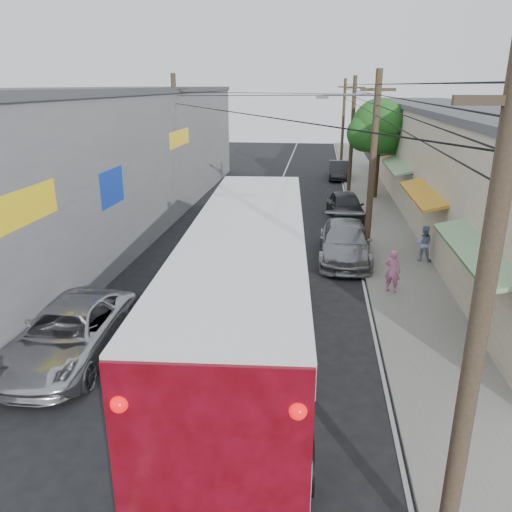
{
  "coord_description": "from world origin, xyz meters",
  "views": [
    {
      "loc": [
        2.96,
        -8.39,
        7.37
      ],
      "look_at": [
        0.99,
        7.34,
        1.92
      ],
      "focal_mm": 35.0,
      "sensor_mm": 36.0,
      "label": 1
    }
  ],
  "objects_px": {
    "parked_suv": "(345,242)",
    "pedestrian_near": "(393,271)",
    "parked_car_far": "(338,170)",
    "parked_car_mid": "(346,206)",
    "pedestrian_far": "(424,243)",
    "coach_bus": "(249,289)",
    "jeepney": "(70,334)"
  },
  "relations": [
    {
      "from": "jeepney",
      "to": "parked_suv",
      "type": "relative_size",
      "value": 0.99
    },
    {
      "from": "parked_suv",
      "to": "parked_car_mid",
      "type": "xyz_separation_m",
      "value": [
        0.34,
        7.05,
        -0.01
      ]
    },
    {
      "from": "coach_bus",
      "to": "jeepney",
      "type": "relative_size",
      "value": 2.57
    },
    {
      "from": "coach_bus",
      "to": "pedestrian_near",
      "type": "relative_size",
      "value": 8.73
    },
    {
      "from": "coach_bus",
      "to": "parked_car_mid",
      "type": "bearing_deg",
      "value": 74.4
    },
    {
      "from": "parked_car_far",
      "to": "pedestrian_far",
      "type": "bearing_deg",
      "value": -81.13
    },
    {
      "from": "parked_suv",
      "to": "parked_car_far",
      "type": "distance_m",
      "value": 20.35
    },
    {
      "from": "parked_car_mid",
      "to": "pedestrian_near",
      "type": "xyz_separation_m",
      "value": [
        1.21,
        -10.87,
        0.14
      ]
    },
    {
      "from": "parked_car_mid",
      "to": "pedestrian_far",
      "type": "distance_m",
      "value": 7.79
    },
    {
      "from": "parked_car_mid",
      "to": "parked_car_far",
      "type": "distance_m",
      "value": 13.29
    },
    {
      "from": "jeepney",
      "to": "pedestrian_near",
      "type": "bearing_deg",
      "value": 29.52
    },
    {
      "from": "parked_suv",
      "to": "parked_car_far",
      "type": "bearing_deg",
      "value": 90.18
    },
    {
      "from": "pedestrian_near",
      "to": "coach_bus",
      "type": "bearing_deg",
      "value": 72.36
    },
    {
      "from": "parked_car_far",
      "to": "pedestrian_far",
      "type": "xyz_separation_m",
      "value": [
        3.0,
        -20.47,
        0.18
      ]
    },
    {
      "from": "jeepney",
      "to": "parked_suv",
      "type": "xyz_separation_m",
      "value": [
        8.06,
        9.6,
        0.04
      ]
    },
    {
      "from": "coach_bus",
      "to": "pedestrian_near",
      "type": "xyz_separation_m",
      "value": [
        4.62,
        5.07,
        -1.15
      ]
    },
    {
      "from": "parked_car_mid",
      "to": "parked_car_far",
      "type": "bearing_deg",
      "value": 83.86
    },
    {
      "from": "pedestrian_near",
      "to": "pedestrian_far",
      "type": "height_order",
      "value": "pedestrian_near"
    },
    {
      "from": "pedestrian_near",
      "to": "jeepney",
      "type": "bearing_deg",
      "value": 55.74
    },
    {
      "from": "coach_bus",
      "to": "jeepney",
      "type": "height_order",
      "value": "coach_bus"
    },
    {
      "from": "parked_suv",
      "to": "parked_car_far",
      "type": "height_order",
      "value": "parked_suv"
    },
    {
      "from": "parked_suv",
      "to": "parked_car_far",
      "type": "relative_size",
      "value": 1.26
    },
    {
      "from": "coach_bus",
      "to": "jeepney",
      "type": "xyz_separation_m",
      "value": [
        -4.99,
        -0.72,
        -1.31
      ]
    },
    {
      "from": "jeepney",
      "to": "parked_car_far",
      "type": "bearing_deg",
      "value": 72.81
    },
    {
      "from": "coach_bus",
      "to": "pedestrian_near",
      "type": "bearing_deg",
      "value": 44.14
    },
    {
      "from": "coach_bus",
      "to": "parked_suv",
      "type": "distance_m",
      "value": 9.48
    },
    {
      "from": "parked_car_mid",
      "to": "coach_bus",
      "type": "bearing_deg",
      "value": -108.21
    },
    {
      "from": "parked_suv",
      "to": "pedestrian_near",
      "type": "relative_size",
      "value": 3.43
    },
    {
      "from": "parked_suv",
      "to": "pedestrian_near",
      "type": "bearing_deg",
      "value": -66.76
    },
    {
      "from": "parked_suv",
      "to": "pedestrian_near",
      "type": "xyz_separation_m",
      "value": [
        1.55,
        -3.81,
        0.12
      ]
    },
    {
      "from": "jeepney",
      "to": "parked_car_far",
      "type": "relative_size",
      "value": 1.24
    },
    {
      "from": "parked_car_mid",
      "to": "pedestrian_far",
      "type": "bearing_deg",
      "value": -73.47
    }
  ]
}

